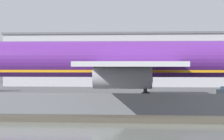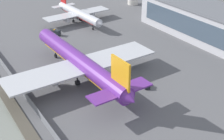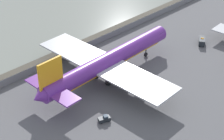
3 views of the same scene
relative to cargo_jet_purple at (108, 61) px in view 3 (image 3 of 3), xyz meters
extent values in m
plane|color=#565659|center=(1.35, -2.82, -6.01)|extent=(500.00, 500.00, 0.00)
cube|color=#474238|center=(1.35, -23.32, -5.76)|extent=(320.00, 3.00, 0.50)
cube|color=slate|center=(1.35, -18.82, -4.77)|extent=(280.00, 0.08, 2.48)
cylinder|color=slate|center=(1.35, -18.82, -4.77)|extent=(0.10, 0.10, 2.48)
cylinder|color=#602889|center=(-0.91, -0.02, 0.22)|extent=(51.34, 6.44, 5.09)
cone|color=#602889|center=(-27.91, -0.74, 0.22)|extent=(3.43, 4.92, 4.83)
cone|color=#602889|center=(26.09, 0.69, 0.22)|extent=(3.43, 4.67, 4.58)
cube|color=#232D3D|center=(-24.47, -0.65, 0.86)|extent=(2.91, 4.40, 1.53)
cube|color=orange|center=(-0.91, -0.02, -1.18)|extent=(43.63, 5.22, 0.92)
cube|color=#B7BABF|center=(1.97, -12.25, -0.41)|extent=(11.92, 24.88, 0.51)
cube|color=#B7BABF|center=(1.32, 12.33, -0.41)|extent=(11.92, 24.88, 0.51)
cylinder|color=#B7BABF|center=(0.39, -10.32, -2.07)|extent=(7.24, 2.99, 2.80)
cylinder|color=#B7BABF|center=(-0.16, 10.33, -2.07)|extent=(7.24, 2.99, 2.80)
cube|color=orange|center=(21.62, 0.57, 5.31)|extent=(7.70, 0.81, 8.65)
cube|color=#602889|center=(21.74, -3.93, 0.61)|extent=(5.36, 9.15, 0.41)
cube|color=#602889|center=(21.50, 5.08, 0.61)|extent=(5.36, 9.15, 0.41)
cylinder|color=black|center=(-18.83, -0.50, -3.81)|extent=(0.36, 0.36, 2.98)
cylinder|color=black|center=(-18.83, -0.50, -5.30)|extent=(1.44, 0.60, 1.42)
cylinder|color=black|center=(2.74, -2.60, -3.81)|extent=(0.41, 0.41, 2.98)
cylinder|color=black|center=(2.74, -2.60, -5.30)|extent=(1.67, 1.19, 1.64)
cylinder|color=black|center=(2.60, 2.74, -3.81)|extent=(0.41, 0.41, 2.98)
cylinder|color=black|center=(2.60, 2.74, -5.30)|extent=(1.67, 1.19, 1.64)
cube|color=#1E2328|center=(15.54, 14.34, -5.26)|extent=(3.57, 2.68, 1.11)
cube|color=#283847|center=(15.16, 14.49, -4.46)|extent=(1.52, 1.61, 0.50)
cylinder|color=black|center=(14.36, 14.09, -5.66)|extent=(0.73, 0.47, 0.70)
cylinder|color=black|center=(14.87, 15.35, -5.66)|extent=(0.73, 0.47, 0.70)
cylinder|color=black|center=(16.20, 13.34, -5.66)|extent=(0.73, 0.47, 0.70)
cylinder|color=black|center=(16.71, 14.60, -5.66)|extent=(0.73, 0.47, 0.70)
cube|color=#1E2328|center=(-39.99, 8.19, -4.75)|extent=(5.51, 4.57, 2.07)
cube|color=#283847|center=(-38.45, 9.17, -4.35)|extent=(2.04, 2.30, 0.83)
cube|color=orange|center=(-39.99, 8.19, -3.61)|extent=(0.99, 1.15, 0.16)
cylinder|color=black|center=(-39.13, 9.84, -5.59)|extent=(0.83, 0.64, 0.84)
cylinder|color=black|center=(-38.13, 8.27, -5.59)|extent=(0.83, 0.64, 0.84)
cylinder|color=black|center=(-41.85, 8.10, -5.59)|extent=(0.83, 0.64, 0.84)
cylinder|color=black|center=(-40.84, 6.54, -5.59)|extent=(0.83, 0.64, 0.84)
camera|label=1|loc=(5.94, -74.44, -0.31)|focal=85.00mm
camera|label=2|loc=(78.70, -38.49, 43.36)|focal=50.00mm
camera|label=3|loc=(68.80, 70.20, 58.22)|focal=60.00mm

